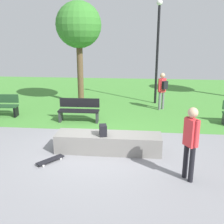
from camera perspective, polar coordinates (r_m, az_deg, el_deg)
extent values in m
plane|color=gray|center=(8.03, -3.23, -8.23)|extent=(28.00, 28.00, 0.00)
cube|color=#478C38|center=(15.49, 1.28, 3.77)|extent=(26.60, 12.27, 0.01)
cube|color=gray|center=(7.85, -0.80, -6.61)|extent=(3.08, 0.76, 0.55)
cube|color=black|center=(7.58, -1.94, -3.94)|extent=(0.26, 0.32, 0.32)
cylinder|color=black|center=(6.51, 16.73, -10.81)|extent=(0.12, 0.12, 0.86)
cylinder|color=black|center=(6.66, 15.54, -10.07)|extent=(0.12, 0.12, 0.86)
cube|color=red|center=(6.29, 16.66, -4.24)|extent=(0.33, 0.38, 0.65)
cylinder|color=red|center=(6.16, 17.66, -4.50)|extent=(0.09, 0.09, 0.60)
cylinder|color=red|center=(6.41, 15.74, -3.55)|extent=(0.09, 0.09, 0.60)
sphere|color=tan|center=(6.15, 17.01, -0.11)|extent=(0.23, 0.23, 0.23)
cube|color=black|center=(7.49, -13.10, -9.96)|extent=(0.65, 0.76, 0.02)
cylinder|color=silver|center=(7.70, -11.67, -9.43)|extent=(0.06, 0.06, 0.06)
cylinder|color=silver|center=(7.58, -10.96, -9.81)|extent=(0.06, 0.06, 0.06)
cylinder|color=silver|center=(7.44, -15.24, -10.65)|extent=(0.06, 0.06, 0.06)
cylinder|color=silver|center=(7.31, -14.57, -11.07)|extent=(0.06, 0.06, 0.06)
cube|color=black|center=(10.54, -7.17, 0.24)|extent=(1.61, 0.47, 0.06)
cube|color=black|center=(10.67, -6.99, 2.01)|extent=(1.60, 0.09, 0.36)
cube|color=#2D2D33|center=(10.48, -3.19, -1.03)|extent=(0.09, 0.40, 0.45)
cube|color=#2D2D33|center=(10.77, -10.97, -0.83)|extent=(0.09, 0.40, 0.45)
cube|color=#1E4223|center=(12.29, -22.99, 2.70)|extent=(1.60, 0.18, 0.36)
cube|color=black|center=(11.92, -19.93, 0.13)|extent=(0.11, 0.40, 0.45)
cylinder|color=brown|center=(13.24, -6.85, 8.47)|extent=(0.29, 0.29, 3.15)
sphere|color=#387F2D|center=(13.14, -7.18, 18.11)|extent=(2.15, 2.15, 2.15)
cylinder|color=black|center=(13.33, 9.67, 11.66)|extent=(0.12, 0.12, 4.66)
sphere|color=silver|center=(13.38, 10.19, 22.18)|extent=(0.28, 0.28, 0.28)
cylinder|color=slate|center=(12.39, 10.19, 2.32)|extent=(0.12, 0.12, 0.83)
cylinder|color=slate|center=(12.54, 10.89, 2.46)|extent=(0.12, 0.12, 0.83)
cube|color=red|center=(12.32, 10.71, 5.66)|extent=(0.37, 0.36, 0.62)
cylinder|color=red|center=(12.19, 10.17, 5.70)|extent=(0.09, 0.09, 0.57)
cylinder|color=red|center=(12.44, 11.25, 5.85)|extent=(0.09, 0.09, 0.57)
sphere|color=tan|center=(12.25, 10.82, 7.74)|extent=(0.22, 0.22, 0.22)
cube|color=black|center=(12.21, 11.27, 5.69)|extent=(0.30, 0.29, 0.36)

